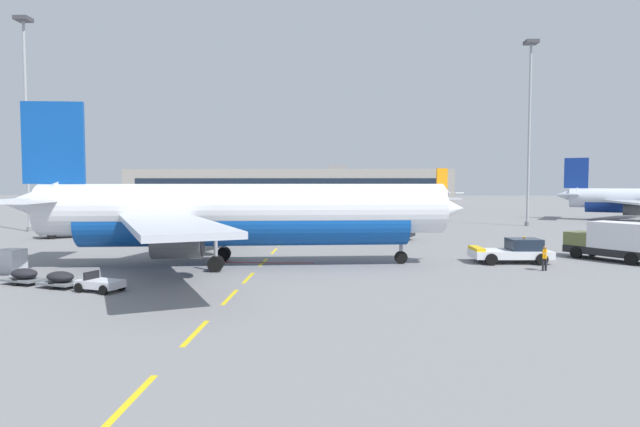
% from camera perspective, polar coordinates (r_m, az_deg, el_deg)
% --- Properties ---
extents(ground, '(400.00, 400.00, 0.00)m').
position_cam_1_polar(ground, '(62.63, 16.89, -2.63)').
color(ground, slate).
extents(apron_paint_markings, '(8.00, 93.04, 0.01)m').
position_cam_1_polar(apron_paint_markings, '(58.13, -3.86, -2.94)').
color(apron_paint_markings, yellow).
rests_on(apron_paint_markings, ground).
extents(airliner_foreground, '(34.82, 34.43, 12.20)m').
position_cam_1_polar(airliner_foreground, '(41.48, -8.55, -0.02)').
color(airliner_foreground, white).
rests_on(airliner_foreground, ground).
extents(pushback_tug, '(6.10, 3.38, 2.08)m').
position_cam_1_polar(pushback_tug, '(45.41, 19.60, -3.75)').
color(pushback_tug, silver).
rests_on(pushback_tug, ground).
extents(airliner_far_center, '(24.69, 22.97, 9.49)m').
position_cam_1_polar(airliner_far_center, '(120.26, 9.20, 1.72)').
color(airliner_far_center, white).
rests_on(airliner_far_center, ground).
extents(catering_truck, '(7.39, 4.83, 3.14)m').
position_cam_1_polar(catering_truck, '(60.63, 6.29, -1.14)').
color(catering_truck, black).
rests_on(catering_truck, ground).
extents(fuel_service_truck, '(7.21, 5.75, 3.14)m').
position_cam_1_polar(fuel_service_truck, '(68.63, -24.35, -0.90)').
color(fuel_service_truck, black).
rests_on(fuel_service_truck, ground).
extents(ground_power_truck, '(5.97, 7.12, 3.14)m').
position_cam_1_polar(ground_power_truck, '(49.63, 28.46, -2.51)').
color(ground_power_truck, black).
rests_on(ground_power_truck, ground).
extents(baggage_train, '(8.58, 4.35, 1.14)m').
position_cam_1_polar(baggage_train, '(36.31, -25.55, -6.22)').
color(baggage_train, silver).
rests_on(baggage_train, ground).
extents(ground_crew_worker, '(0.47, 0.58, 1.78)m').
position_cam_1_polar(ground_crew_worker, '(42.06, 22.50, -4.19)').
color(ground_crew_worker, '#232328').
rests_on(ground_crew_worker, ground).
extents(uld_cargo_container, '(1.79, 1.76, 1.60)m').
position_cam_1_polar(uld_cargo_container, '(44.18, -29.74, -4.32)').
color(uld_cargo_container, '#B7BCC6').
rests_on(uld_cargo_container, ground).
extents(apron_light_mast_near, '(1.80, 1.80, 27.07)m').
position_cam_1_polar(apron_light_mast_near, '(79.61, -28.48, 10.37)').
color(apron_light_mast_near, slate).
rests_on(apron_light_mast_near, ground).
extents(apron_light_mast_far, '(1.80, 1.80, 26.42)m').
position_cam_1_polar(apron_light_mast_far, '(84.44, 21.13, 9.88)').
color(apron_light_mast_far, slate).
rests_on(apron_light_mast_far, ground).
extents(terminal_satellite, '(98.42, 19.35, 11.84)m').
position_cam_1_polar(terminal_satellite, '(169.98, -3.20, 2.90)').
color(terminal_satellite, '#9E998E').
rests_on(terminal_satellite, ground).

